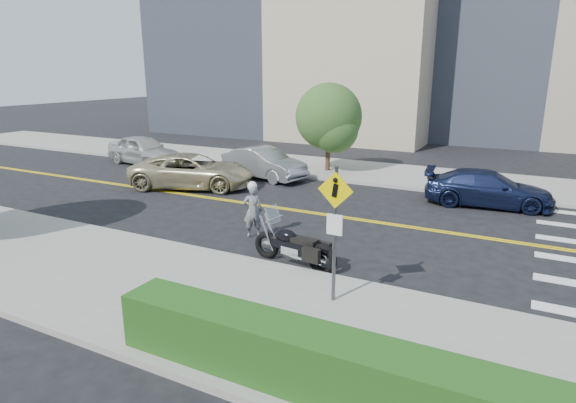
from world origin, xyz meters
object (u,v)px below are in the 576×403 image
(parked_car_silver, at_px, (264,163))
(parked_car_white, at_px, (143,150))
(motorcycle, at_px, (294,238))
(pedestrian_sign, at_px, (335,222))
(parked_car_blue, at_px, (488,188))
(suv, at_px, (192,171))
(motorcyclist, at_px, (253,209))

(parked_car_silver, bearing_deg, parked_car_white, 103.77)
(motorcycle, height_order, parked_car_white, parked_car_white)
(pedestrian_sign, relative_size, motorcycle, 1.20)
(parked_car_white, xyz_separation_m, parked_car_silver, (7.60, 0.00, -0.05))
(pedestrian_sign, height_order, parked_car_blue, pedestrian_sign)
(motorcycle, distance_m, parked_car_blue, 9.43)
(parked_car_white, relative_size, parked_car_silver, 1.04)
(suv, bearing_deg, motorcyclist, -146.95)
(motorcycle, xyz_separation_m, parked_car_blue, (3.95, 8.56, -0.08))
(pedestrian_sign, height_order, motorcyclist, pedestrian_sign)
(parked_car_white, height_order, parked_car_blue, parked_car_white)
(pedestrian_sign, xyz_separation_m, suv, (-9.71, 7.45, -1.22))
(pedestrian_sign, distance_m, parked_car_white, 18.75)
(motorcyclist, relative_size, parked_car_silver, 0.40)
(motorcyclist, bearing_deg, motorcycle, 107.53)
(pedestrian_sign, bearing_deg, parked_car_blue, 78.25)
(pedestrian_sign, relative_size, parked_car_silver, 0.67)
(suv, relative_size, parked_car_blue, 1.15)
(suv, distance_m, parked_car_blue, 12.18)
(parked_car_silver, relative_size, parked_car_blue, 0.96)
(motorcycle, relative_size, parked_car_blue, 0.54)
(motorcyclist, xyz_separation_m, suv, (-5.75, 4.32, -0.14))
(suv, xyz_separation_m, parked_car_silver, (1.84, 3.06, -0.01))
(pedestrian_sign, height_order, suv, pedestrian_sign)
(suv, xyz_separation_m, parked_car_white, (-5.77, 3.06, 0.04))
(pedestrian_sign, bearing_deg, motorcyclist, 141.70)
(pedestrian_sign, bearing_deg, suv, 142.50)
(motorcycle, relative_size, suv, 0.47)
(motorcyclist, distance_m, parked_car_white, 13.68)
(parked_car_blue, bearing_deg, parked_car_silver, 82.08)
(suv, bearing_deg, motorcycle, -146.01)
(motorcycle, distance_m, suv, 9.76)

